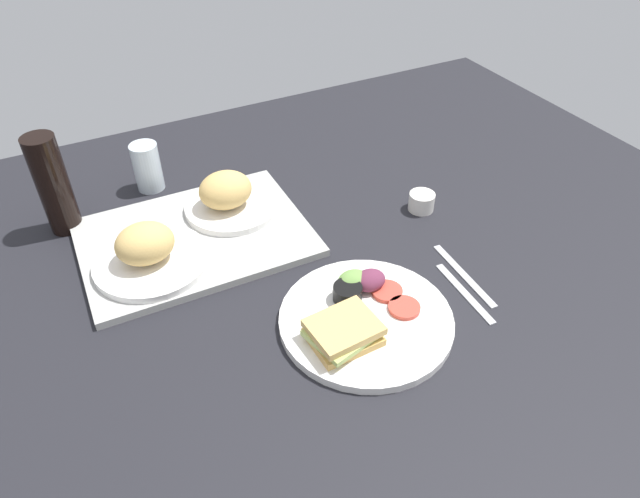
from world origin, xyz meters
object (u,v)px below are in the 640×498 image
object	(u,v)px
soda_bottle	(53,185)
knife	(464,274)
drinking_glass	(147,167)
bread_plate_far	(228,197)
espresso_cup	(421,202)
plate_with_salad	(362,316)
bread_plate_near	(148,252)
fork	(465,292)
serving_tray	(195,238)

from	to	relation	value
soda_bottle	knife	bearing A→B (deg)	-37.95
drinking_glass	knife	distance (cm)	73.22
bread_plate_far	espresso_cup	world-z (taller)	bread_plate_far
plate_with_salad	drinking_glass	bearing A→B (deg)	109.96
bread_plate_far	knife	bearing A→B (deg)	-49.72
bread_plate_near	fork	distance (cm)	59.48
serving_tray	soda_bottle	size ratio (longest dim) A/B	2.11
bread_plate_far	fork	distance (cm)	52.28
espresso_cup	drinking_glass	bearing A→B (deg)	144.63
bread_plate_near	fork	size ratio (longest dim) A/B	1.29
knife	soda_bottle	bearing A→B (deg)	55.38
plate_with_salad	espresso_cup	bearing A→B (deg)	38.89
serving_tray	bread_plate_near	bearing A→B (deg)	-154.15
serving_tray	plate_with_salad	distance (cm)	39.93
espresso_cup	knife	distance (cm)	22.41
knife	bread_plate_near	bearing A→B (deg)	64.54
espresso_cup	knife	world-z (taller)	espresso_cup
espresso_cup	knife	bearing A→B (deg)	-103.58
soda_bottle	knife	distance (cm)	82.74
bread_plate_near	fork	world-z (taller)	bread_plate_near
bread_plate_far	knife	size ratio (longest dim) A/B	1.05
soda_bottle	espresso_cup	distance (cm)	76.15
drinking_glass	bread_plate_near	bearing A→B (deg)	-104.34
bread_plate_near	espresso_cup	xyz separation A→B (cm)	(57.66, -7.09, -2.70)
bread_plate_near	bread_plate_far	size ratio (longest dim) A/B	1.10
soda_bottle	knife	size ratio (longest dim) A/B	1.12
bread_plate_near	bread_plate_far	xyz separation A→B (cm)	(19.62, 9.90, 0.31)
bread_plate_near	knife	bearing A→B (deg)	-28.78
bread_plate_near	bread_plate_far	distance (cm)	21.98
serving_tray	drinking_glass	size ratio (longest dim) A/B	4.05
fork	bread_plate_far	bearing A→B (deg)	38.10
serving_tray	drinking_glass	distance (cm)	24.34
serving_tray	bread_plate_near	distance (cm)	12.00
bread_plate_near	soda_bottle	bearing A→B (deg)	119.59
bread_plate_far	plate_with_salad	xyz separation A→B (cm)	(9.15, -40.29, -3.36)
plate_with_salad	knife	bearing A→B (deg)	3.86
bread_plate_far	drinking_glass	distance (cm)	22.43
fork	knife	world-z (taller)	same
serving_tray	soda_bottle	xyz separation A→B (cm)	(-22.52, 16.72, 9.88)
bread_plate_near	serving_tray	bearing A→B (deg)	25.85
bread_plate_far	fork	xyz separation A→B (cm)	(29.80, -42.70, -4.75)
bread_plate_far	plate_with_salad	distance (cm)	41.46
drinking_glass	soda_bottle	bearing A→B (deg)	-160.44
drinking_glass	serving_tray	bearing A→B (deg)	-83.05
plate_with_salad	drinking_glass	world-z (taller)	drinking_glass
bread_plate_far	espresso_cup	distance (cm)	41.77
fork	knife	size ratio (longest dim) A/B	0.89
soda_bottle	drinking_glass	bearing A→B (deg)	19.56
fork	knife	xyz separation A→B (cm)	(3.00, 4.00, 0.00)
serving_tray	bread_plate_far	xyz separation A→B (cm)	(9.40, 4.95, 4.20)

